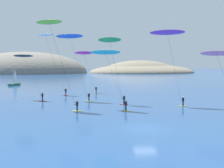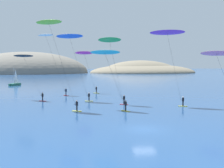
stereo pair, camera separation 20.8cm
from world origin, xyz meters
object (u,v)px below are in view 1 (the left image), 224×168
(kitesurfer_white, at_px, (47,41))
(kitesurfer_blue, at_px, (71,40))
(kitesurfer_pink, at_px, (217,56))
(kitesurfer_lime, at_px, (51,29))
(kitesurfer_purple, at_px, (168,37))
(kitesurfer_magenta, at_px, (85,57))
(kitesurfer_green, at_px, (111,46))
(kitesurfer_black, at_px, (25,59))
(kitesurfer_cyan, at_px, (107,57))
(sailboat_near, at_px, (14,84))

(kitesurfer_white, height_order, kitesurfer_blue, kitesurfer_white)
(kitesurfer_pink, bearing_deg, kitesurfer_lime, -175.43)
(kitesurfer_purple, bearing_deg, kitesurfer_magenta, 121.63)
(kitesurfer_green, xyz_separation_m, kitesurfer_black, (-16.46, 7.40, -2.37))
(kitesurfer_white, bearing_deg, kitesurfer_purple, -41.84)
(kitesurfer_purple, distance_m, kitesurfer_cyan, 11.72)
(kitesurfer_purple, height_order, kitesurfer_cyan, kitesurfer_purple)
(kitesurfer_pink, relative_size, kitesurfer_blue, 0.74)
(kitesurfer_purple, bearing_deg, kitesurfer_lime, -175.34)
(kitesurfer_cyan, distance_m, kitesurfer_white, 26.00)
(sailboat_near, xyz_separation_m, kitesurfer_black, (10.41, -36.23, 7.51))
(kitesurfer_purple, bearing_deg, kitesurfer_green, 160.91)
(kitesurfer_magenta, bearing_deg, kitesurfer_purple, -58.37)
(kitesurfer_black, bearing_deg, kitesurfer_green, -24.21)
(kitesurfer_white, distance_m, kitesurfer_magenta, 9.74)
(kitesurfer_magenta, distance_m, kitesurfer_black, 16.90)
(kitesurfer_pink, relative_size, kitesurfer_cyan, 1.01)
(kitesurfer_cyan, xyz_separation_m, kitesurfer_black, (-15.11, 13.39, -0.26))
(sailboat_near, relative_size, kitesurfer_lime, 0.41)
(kitesurfer_pink, bearing_deg, kitesurfer_black, 164.21)
(kitesurfer_purple, xyz_separation_m, kitesurfer_blue, (-16.81, 8.72, -0.04))
(kitesurfer_black, height_order, kitesurfer_blue, kitesurfer_blue)
(kitesurfer_pink, bearing_deg, kitesurfer_magenta, 136.85)
(kitesurfer_blue, bearing_deg, kitesurfer_black, 167.85)
(kitesurfer_purple, bearing_deg, kitesurfer_pink, 4.38)
(sailboat_near, bearing_deg, kitesurfer_blue, -62.87)
(kitesurfer_white, bearing_deg, kitesurfer_pink, -31.42)
(kitesurfer_pink, height_order, kitesurfer_cyan, kitesurfer_pink)
(sailboat_near, height_order, kitesurfer_magenta, kitesurfer_magenta)
(kitesurfer_cyan, bearing_deg, kitesurfer_magenta, 96.61)
(kitesurfer_purple, distance_m, kitesurfer_pink, 9.91)
(kitesurfer_purple, height_order, kitesurfer_black, kitesurfer_purple)
(sailboat_near, height_order, kitesurfer_blue, kitesurfer_blue)
(kitesurfer_purple, height_order, kitesurfer_white, kitesurfer_white)
(kitesurfer_purple, height_order, kitesurfer_lime, kitesurfer_lime)
(kitesurfer_purple, bearing_deg, kitesurfer_cyan, -166.06)
(kitesurfer_white, xyz_separation_m, kitesurfer_lime, (3.00, -21.75, 0.14))
(kitesurfer_magenta, bearing_deg, kitesurfer_pink, -43.15)
(kitesurfer_white, bearing_deg, kitesurfer_black, -110.05)
(kitesurfer_blue, bearing_deg, kitesurfer_white, 116.52)
(kitesurfer_blue, bearing_deg, kitesurfer_purple, -27.41)
(kitesurfer_lime, height_order, kitesurfer_blue, kitesurfer_lime)
(kitesurfer_pink, bearing_deg, kitesurfer_blue, 162.97)
(sailboat_near, xyz_separation_m, kitesurfer_cyan, (25.52, -49.62, 7.77))
(kitesurfer_white, bearing_deg, kitesurfer_blue, -63.48)
(kitesurfer_magenta, distance_m, kitesurfer_lime, 24.92)
(kitesurfer_pink, bearing_deg, kitesurfer_cyan, -170.41)
(kitesurfer_green, height_order, kitesurfer_black, kitesurfer_green)
(kitesurfer_green, height_order, kitesurfer_blue, kitesurfer_blue)
(kitesurfer_purple, xyz_separation_m, kitesurfer_magenta, (-13.77, 22.35, -2.98))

